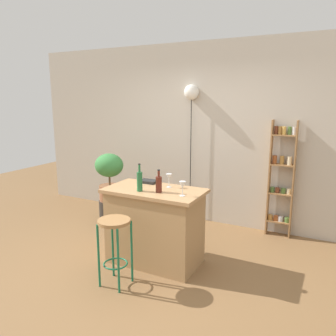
{
  "coord_description": "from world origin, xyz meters",
  "views": [
    {
      "loc": [
        1.84,
        -2.95,
        1.95
      ],
      "look_at": [
        0.05,
        0.55,
        1.13
      ],
      "focal_mm": 35.4,
      "sensor_mm": 36.0,
      "label": 1
    }
  ],
  "objects_px": {
    "bar_stool": "(115,237)",
    "pendant_globe_light": "(191,94)",
    "potted_plant": "(109,173)",
    "spice_shelf": "(281,178)",
    "bottle_soda_blue": "(159,184)",
    "wine_glass_center": "(182,186)",
    "plant_stool": "(111,212)",
    "wine_glass_left": "(169,178)",
    "cookbook": "(148,181)",
    "bottle_wine_red": "(140,181)"
  },
  "relations": [
    {
      "from": "spice_shelf",
      "to": "plant_stool",
      "type": "relative_size",
      "value": 4.33
    },
    {
      "from": "spice_shelf",
      "to": "cookbook",
      "type": "height_order",
      "value": "spice_shelf"
    },
    {
      "from": "bar_stool",
      "to": "pendant_globe_light",
      "type": "relative_size",
      "value": 0.34
    },
    {
      "from": "bar_stool",
      "to": "bottle_wine_red",
      "type": "distance_m",
      "value": 0.69
    },
    {
      "from": "wine_glass_left",
      "to": "cookbook",
      "type": "relative_size",
      "value": 0.78
    },
    {
      "from": "bottle_wine_red",
      "to": "wine_glass_center",
      "type": "height_order",
      "value": "bottle_wine_red"
    },
    {
      "from": "bar_stool",
      "to": "wine_glass_left",
      "type": "height_order",
      "value": "wine_glass_left"
    },
    {
      "from": "bar_stool",
      "to": "wine_glass_left",
      "type": "bearing_deg",
      "value": 73.26
    },
    {
      "from": "potted_plant",
      "to": "wine_glass_left",
      "type": "xyz_separation_m",
      "value": [
        1.35,
        -0.62,
        0.21
      ]
    },
    {
      "from": "plant_stool",
      "to": "wine_glass_left",
      "type": "distance_m",
      "value": 1.7
    },
    {
      "from": "potted_plant",
      "to": "wine_glass_left",
      "type": "distance_m",
      "value": 1.5
    },
    {
      "from": "bottle_soda_blue",
      "to": "cookbook",
      "type": "bearing_deg",
      "value": 135.59
    },
    {
      "from": "cookbook",
      "to": "pendant_globe_light",
      "type": "relative_size",
      "value": 0.1
    },
    {
      "from": "bar_stool",
      "to": "cookbook",
      "type": "bearing_deg",
      "value": 95.86
    },
    {
      "from": "bottle_wine_red",
      "to": "cookbook",
      "type": "distance_m",
      "value": 0.4
    },
    {
      "from": "bar_stool",
      "to": "wine_glass_left",
      "type": "xyz_separation_m",
      "value": [
        0.24,
        0.79,
        0.49
      ]
    },
    {
      "from": "plant_stool",
      "to": "potted_plant",
      "type": "relative_size",
      "value": 0.52
    },
    {
      "from": "bar_stool",
      "to": "bottle_soda_blue",
      "type": "distance_m",
      "value": 0.76
    },
    {
      "from": "bar_stool",
      "to": "wine_glass_center",
      "type": "relative_size",
      "value": 4.44
    },
    {
      "from": "bottle_soda_blue",
      "to": "pendant_globe_light",
      "type": "bearing_deg",
      "value": 100.73
    },
    {
      "from": "bottle_soda_blue",
      "to": "bottle_wine_red",
      "type": "bearing_deg",
      "value": -163.78
    },
    {
      "from": "bar_stool",
      "to": "bottle_soda_blue",
      "type": "relative_size",
      "value": 2.79
    },
    {
      "from": "bottle_wine_red",
      "to": "bottle_soda_blue",
      "type": "bearing_deg",
      "value": 16.22
    },
    {
      "from": "bottle_soda_blue",
      "to": "pendant_globe_light",
      "type": "relative_size",
      "value": 0.12
    },
    {
      "from": "bottle_soda_blue",
      "to": "cookbook",
      "type": "relative_size",
      "value": 1.24
    },
    {
      "from": "bar_stool",
      "to": "spice_shelf",
      "type": "relative_size",
      "value": 0.44
    },
    {
      "from": "bar_stool",
      "to": "cookbook",
      "type": "xyz_separation_m",
      "value": [
        -0.09,
        0.86,
        0.39
      ]
    },
    {
      "from": "bottle_wine_red",
      "to": "pendant_globe_light",
      "type": "bearing_deg",
      "value": 93.15
    },
    {
      "from": "wine_glass_center",
      "to": "cookbook",
      "type": "distance_m",
      "value": 0.71
    },
    {
      "from": "plant_stool",
      "to": "bottle_wine_red",
      "type": "height_order",
      "value": "bottle_wine_red"
    },
    {
      "from": "potted_plant",
      "to": "cookbook",
      "type": "bearing_deg",
      "value": -28.14
    },
    {
      "from": "spice_shelf",
      "to": "bottle_soda_blue",
      "type": "height_order",
      "value": "spice_shelf"
    },
    {
      "from": "bar_stool",
      "to": "potted_plant",
      "type": "relative_size",
      "value": 0.98
    },
    {
      "from": "plant_stool",
      "to": "cookbook",
      "type": "relative_size",
      "value": 1.83
    },
    {
      "from": "plant_stool",
      "to": "bottle_soda_blue",
      "type": "relative_size",
      "value": 1.47
    },
    {
      "from": "wine_glass_center",
      "to": "cookbook",
      "type": "xyz_separation_m",
      "value": [
        -0.62,
        0.33,
        -0.1
      ]
    },
    {
      "from": "plant_stool",
      "to": "potted_plant",
      "type": "distance_m",
      "value": 0.63
    },
    {
      "from": "potted_plant",
      "to": "cookbook",
      "type": "height_order",
      "value": "potted_plant"
    },
    {
      "from": "potted_plant",
      "to": "wine_glass_center",
      "type": "bearing_deg",
      "value": -28.04
    },
    {
      "from": "wine_glass_left",
      "to": "bar_stool",
      "type": "bearing_deg",
      "value": -106.74
    },
    {
      "from": "cookbook",
      "to": "pendant_globe_light",
      "type": "xyz_separation_m",
      "value": [
        0.01,
        1.31,
        1.09
      ]
    },
    {
      "from": "potted_plant",
      "to": "spice_shelf",
      "type": "bearing_deg",
      "value": 16.86
    },
    {
      "from": "spice_shelf",
      "to": "cookbook",
      "type": "xyz_separation_m",
      "value": [
        -1.42,
        -1.29,
        0.08
      ]
    },
    {
      "from": "bottle_wine_red",
      "to": "wine_glass_center",
      "type": "distance_m",
      "value": 0.52
    },
    {
      "from": "plant_stool",
      "to": "bottle_soda_blue",
      "type": "height_order",
      "value": "bottle_soda_blue"
    },
    {
      "from": "bottle_wine_red",
      "to": "wine_glass_left",
      "type": "xyz_separation_m",
      "value": [
        0.22,
        0.3,
        -0.0
      ]
    },
    {
      "from": "wine_glass_center",
      "to": "bottle_soda_blue",
      "type": "bearing_deg",
      "value": 177.13
    },
    {
      "from": "spice_shelf",
      "to": "cookbook",
      "type": "relative_size",
      "value": 7.94
    },
    {
      "from": "plant_stool",
      "to": "wine_glass_center",
      "type": "height_order",
      "value": "wine_glass_center"
    },
    {
      "from": "plant_stool",
      "to": "bottle_wine_red",
      "type": "distance_m",
      "value": 1.68
    }
  ]
}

